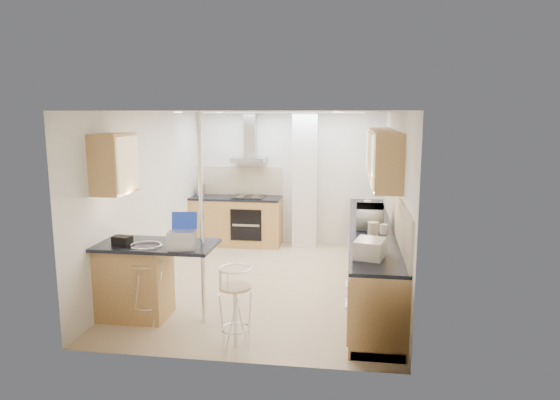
# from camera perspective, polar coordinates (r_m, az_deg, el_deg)

# --- Properties ---
(ground) EXTENTS (4.80, 4.80, 0.00)m
(ground) POSITION_cam_1_polar(r_m,az_deg,el_deg) (7.48, -1.45, -9.44)
(ground) COLOR beige
(ground) RESTS_ON ground
(room_shell) EXTENTS (3.64, 4.84, 2.51)m
(room_shell) POSITION_cam_1_polar(r_m,az_deg,el_deg) (7.44, 1.44, 2.68)
(room_shell) COLOR white
(room_shell) RESTS_ON ground
(right_counter) EXTENTS (0.63, 4.40, 0.92)m
(right_counter) POSITION_cam_1_polar(r_m,az_deg,el_deg) (7.25, 10.38, -6.41)
(right_counter) COLOR #A47841
(right_counter) RESTS_ON ground
(back_counter) EXTENTS (1.70, 0.63, 0.92)m
(back_counter) POSITION_cam_1_polar(r_m,az_deg,el_deg) (9.52, -5.01, -2.36)
(back_counter) COLOR #A47841
(back_counter) RESTS_ON ground
(peninsula) EXTENTS (1.47, 0.72, 0.94)m
(peninsula) POSITION_cam_1_polar(r_m,az_deg,el_deg) (6.30, -14.01, -8.94)
(peninsula) COLOR #A47841
(peninsula) RESTS_ON ground
(microwave) EXTENTS (0.38, 0.56, 0.30)m
(microwave) POSITION_cam_1_polar(r_m,az_deg,el_deg) (6.96, 10.25, -1.91)
(microwave) COLOR silver
(microwave) RESTS_ON right_counter
(laptop) EXTENTS (0.34, 0.28, 0.21)m
(laptop) POSITION_cam_1_polar(r_m,az_deg,el_deg) (5.83, -11.13, -4.49)
(laptop) COLOR #ABAFB4
(laptop) RESTS_ON peninsula
(bag) EXTENTS (0.23, 0.19, 0.11)m
(bag) POSITION_cam_1_polar(r_m,az_deg,el_deg) (6.16, -17.58, -4.47)
(bag) COLOR black
(bag) RESTS_ON peninsula
(bar_stool_near) EXTENTS (0.48, 0.48, 0.98)m
(bar_stool_near) POSITION_cam_1_polar(r_m,az_deg,el_deg) (6.19, -14.89, -9.18)
(bar_stool_near) COLOR tan
(bar_stool_near) RESTS_ON ground
(bar_stool_end) EXTENTS (0.51, 0.51, 0.89)m
(bar_stool_end) POSITION_cam_1_polar(r_m,az_deg,el_deg) (5.44, -5.12, -12.09)
(bar_stool_end) COLOR tan
(bar_stool_end) RESTS_ON ground
(jar_a) EXTENTS (0.16, 0.16, 0.18)m
(jar_a) POSITION_cam_1_polar(r_m,az_deg,el_deg) (8.10, 9.95, -0.68)
(jar_a) COLOR beige
(jar_a) RESTS_ON right_counter
(jar_b) EXTENTS (0.14, 0.14, 0.16)m
(jar_b) POSITION_cam_1_polar(r_m,az_deg,el_deg) (7.49, 10.17, -1.63)
(jar_b) COLOR beige
(jar_b) RESTS_ON right_counter
(jar_c) EXTENTS (0.15, 0.15, 0.18)m
(jar_c) POSITION_cam_1_polar(r_m,az_deg,el_deg) (6.50, 10.61, -3.30)
(jar_c) COLOR beige
(jar_c) RESTS_ON right_counter
(jar_d) EXTENTS (0.13, 0.13, 0.12)m
(jar_d) POSITION_cam_1_polar(r_m,az_deg,el_deg) (6.67, 11.73, -3.26)
(jar_d) COLOR silver
(jar_d) RESTS_ON right_counter
(bread_bin) EXTENTS (0.38, 0.44, 0.20)m
(bread_bin) POSITION_cam_1_polar(r_m,az_deg,el_deg) (5.55, 10.23, -5.47)
(bread_bin) COLOR beige
(bread_bin) RESTS_ON right_counter
(kettle) EXTENTS (0.16, 0.16, 0.21)m
(kettle) POSITION_cam_1_polar(r_m,az_deg,el_deg) (9.67, -8.99, 1.15)
(kettle) COLOR #A5A8AA
(kettle) RESTS_ON back_counter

